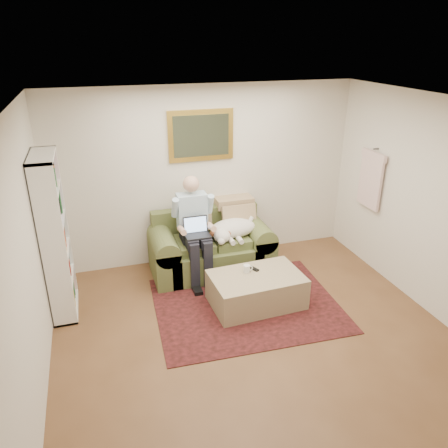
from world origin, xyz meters
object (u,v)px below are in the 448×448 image
seated_man (195,231)px  laptop (197,230)px  ottoman (256,290)px  bookshelf (55,237)px  sleeping_dog (233,228)px  sofa (211,251)px  coffee_mug (247,269)px

seated_man → laptop: size_ratio=4.33×
ottoman → bookshelf: bearing=165.2°
laptop → bookshelf: (-1.77, -0.20, 0.24)m
laptop → sleeping_dog: 0.60m
sleeping_dog → seated_man: bearing=-172.9°
seated_man → bookshelf: 1.82m
seated_man → sleeping_dog: (0.57, 0.07, -0.07)m
sofa → seated_man: seated_man is taller
sofa → bookshelf: bearing=-168.1°
sofa → seated_man: bearing=-148.5°
seated_man → sleeping_dog: size_ratio=2.04×
sleeping_dog → coffee_mug: size_ratio=7.13×
seated_man → coffee_mug: 0.94m
laptop → sofa: bearing=41.0°
sleeping_dog → ottoman: bearing=-90.2°
laptop → sleeping_dog: laptop is taller
sofa → seated_man: size_ratio=1.19×
seated_man → bookshelf: size_ratio=0.73×
sofa → laptop: bearing=-139.0°
laptop → bookshelf: bookshelf is taller
sofa → bookshelf: bookshelf is taller
sofa → sleeping_dog: bearing=-15.7°
sofa → coffee_mug: size_ratio=17.32×
ottoman → coffee_mug: (-0.09, 0.12, 0.26)m
laptop → ottoman: laptop is taller
sofa → ottoman: size_ratio=1.51×
laptop → coffee_mug: size_ratio=3.36×
laptop → bookshelf: size_ratio=0.17×
sleeping_dog → ottoman: (-0.00, -0.96, -0.45)m
sofa → sleeping_dog: (0.31, -0.09, 0.36)m
seated_man → coffee_mug: size_ratio=14.57×
seated_man → sleeping_dog: bearing=7.1°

